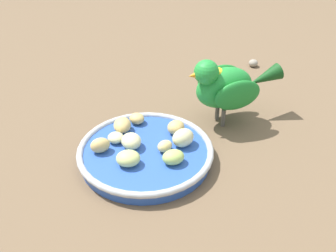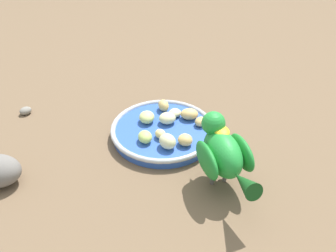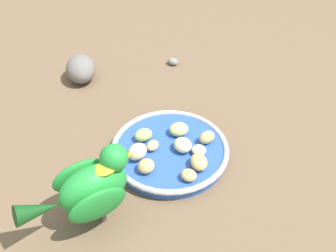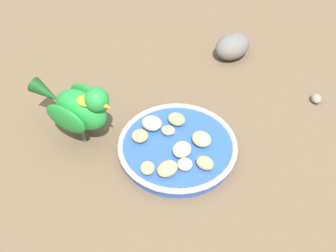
% 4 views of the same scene
% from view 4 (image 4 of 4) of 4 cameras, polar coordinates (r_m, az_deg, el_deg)
% --- Properties ---
extents(ground_plane, '(4.00, 4.00, 0.00)m').
position_cam_4_polar(ground_plane, '(0.74, -0.25, -3.49)').
color(ground_plane, brown).
extents(feeding_bowl, '(0.22, 0.22, 0.02)m').
position_cam_4_polar(feeding_bowl, '(0.72, 1.31, -3.18)').
color(feeding_bowl, '#2D56B7').
rests_on(feeding_bowl, ground_plane).
extents(apple_piece_0, '(0.05, 0.05, 0.02)m').
position_cam_4_polar(apple_piece_0, '(0.72, 4.79, -1.87)').
color(apple_piece_0, '#C6D17A').
rests_on(apple_piece_0, feeding_bowl).
extents(apple_piece_1, '(0.03, 0.03, 0.02)m').
position_cam_4_polar(apple_piece_1, '(0.67, -2.92, -5.98)').
color(apple_piece_1, tan).
rests_on(apple_piece_1, feeding_bowl).
extents(apple_piece_2, '(0.04, 0.05, 0.02)m').
position_cam_4_polar(apple_piece_2, '(0.70, 1.99, -3.37)').
color(apple_piece_2, beige).
rests_on(apple_piece_2, feeding_bowl).
extents(apple_piece_3, '(0.03, 0.03, 0.02)m').
position_cam_4_polar(apple_piece_3, '(0.72, -3.94, -1.17)').
color(apple_piece_3, tan).
rests_on(apple_piece_3, feeding_bowl).
extents(apple_piece_4, '(0.05, 0.05, 0.02)m').
position_cam_4_polar(apple_piece_4, '(0.67, -0.08, -6.09)').
color(apple_piece_4, tan).
rests_on(apple_piece_4, feeding_bowl).
extents(apple_piece_5, '(0.04, 0.04, 0.02)m').
position_cam_4_polar(apple_piece_5, '(0.75, 1.21, 0.97)').
color(apple_piece_5, '#B2CC66').
rests_on(apple_piece_5, feeding_bowl).
extents(apple_piece_6, '(0.03, 0.02, 0.02)m').
position_cam_4_polar(apple_piece_6, '(0.73, 0.02, -0.64)').
color(apple_piece_6, '#E5C67F').
rests_on(apple_piece_6, feeding_bowl).
extents(apple_piece_7, '(0.03, 0.03, 0.02)m').
position_cam_4_polar(apple_piece_7, '(0.68, 2.42, -5.45)').
color(apple_piece_7, beige).
rests_on(apple_piece_7, feeding_bowl).
extents(apple_piece_8, '(0.04, 0.03, 0.03)m').
position_cam_4_polar(apple_piece_8, '(0.74, -2.32, 0.37)').
color(apple_piece_8, beige).
rests_on(apple_piece_8, feeding_bowl).
extents(apple_piece_9, '(0.04, 0.03, 0.02)m').
position_cam_4_polar(apple_piece_9, '(0.68, 5.28, -5.28)').
color(apple_piece_9, tan).
rests_on(apple_piece_9, feeding_bowl).
extents(parrot, '(0.18, 0.11, 0.13)m').
position_cam_4_polar(parrot, '(0.73, -12.50, 2.66)').
color(parrot, '#59544C').
rests_on(parrot, ground_plane).
extents(rock_large, '(0.11, 0.11, 0.06)m').
position_cam_4_polar(rock_large, '(0.96, 9.18, 11.15)').
color(rock_large, slate).
rests_on(rock_large, ground_plane).
extents(pebble_1, '(0.02, 0.03, 0.02)m').
position_cam_4_polar(pebble_1, '(0.88, 20.36, 3.69)').
color(pebble_1, gray).
rests_on(pebble_1, ground_plane).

